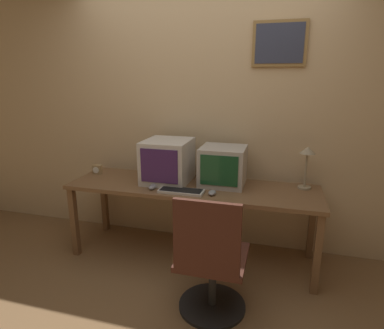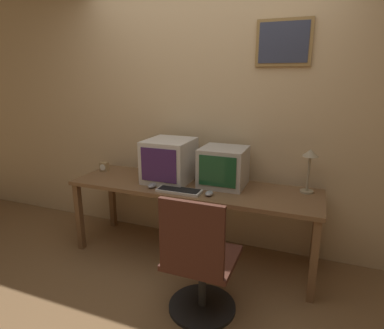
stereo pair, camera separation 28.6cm
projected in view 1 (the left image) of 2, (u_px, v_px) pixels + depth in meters
The scene contains 11 objects.
ground_plane at pixel (157, 323), 2.25m from camera, with size 14.00×14.00×0.00m, color brown.
wall_back at pixel (204, 115), 3.14m from camera, with size 8.00×0.08×2.60m.
desk at pixel (192, 192), 2.93m from camera, with size 2.26×0.64×0.71m.
monitor_left at pixel (168, 161), 2.98m from camera, with size 0.41×0.45×0.39m.
monitor_right at pixel (223, 166), 2.91m from camera, with size 0.40×0.39×0.35m.
keyboard_main at pixel (181, 191), 2.73m from camera, with size 0.39×0.15×0.03m.
mouse_near_keyboard at pixel (212, 193), 2.68m from camera, with size 0.06×0.10×0.04m.
mouse_far_corner at pixel (153, 187), 2.81m from camera, with size 0.06×0.11×0.04m.
desk_clock at pixel (97, 169), 3.26m from camera, with size 0.09×0.06×0.09m.
desk_lamp at pixel (307, 158), 2.76m from camera, with size 0.13×0.13×0.38m.
office_chair at pixel (211, 266), 2.24m from camera, with size 0.50×0.50×0.93m.
Camera 1 is at (0.74, -1.74, 1.66)m, focal length 30.00 mm.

